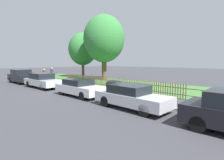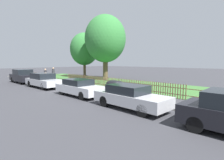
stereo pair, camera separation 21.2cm
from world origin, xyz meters
The scene contains 13 objects.
ground_plane centered at (0.00, 0.00, 0.00)m, with size 120.00×120.00×0.00m, color #38383D.
kerb_stone centered at (0.00, 0.10, 0.06)m, with size 41.92×0.20×0.12m, color #9E998E.
grass_strip centered at (0.00, 6.56, 0.01)m, with size 41.92×7.27×0.01m, color #3D7033.
park_fence centered at (0.00, 2.93, 0.51)m, with size 41.92×0.05×1.03m.
parked_car_silver_hatchback centered at (-10.38, -1.10, 0.79)m, with size 4.46×1.85×1.58m.
parked_car_black_saloon centered at (-4.92, -1.13, 0.71)m, with size 4.61×1.86×1.40m.
parked_car_navy_estate centered at (0.96, -1.10, 0.63)m, with size 4.13×1.68×1.22m.
parked_car_red_compact centered at (5.77, -1.24, 0.65)m, with size 4.26×1.74×1.26m.
covered_motorcycle centered at (1.79, 1.77, 0.62)m, with size 2.07×0.90×0.99m.
tree_nearest_kerb centered at (-11.53, 8.71, 4.48)m, with size 4.50×4.50×7.09m.
tree_behind_motorcycle centered at (-6.01, 8.14, 5.54)m, with size 5.57×5.57×8.77m.
pedestrian_near_fence centered at (-8.80, 0.87, 0.93)m, with size 0.43×0.43×1.65m.
pedestrian_by_lamp centered at (-10.15, 2.56, 0.98)m, with size 0.48×0.48×1.73m.
Camera 2 is at (11.51, -8.48, 2.52)m, focal length 28.00 mm.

